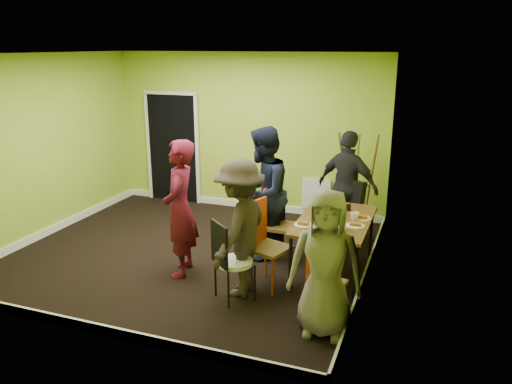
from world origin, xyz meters
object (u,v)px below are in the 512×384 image
at_px(chair_left_far, 277,219).
at_px(chair_left_near, 263,239).
at_px(person_standing, 180,209).
at_px(person_back_end, 348,187).
at_px(thermos, 330,208).
at_px(orange_bottle, 338,213).
at_px(chair_bentwood, 229,257).
at_px(person_front_end, 326,264).
at_px(easel, 357,182).
at_px(person_left_far, 263,193).
at_px(chair_back_end, 350,199).
at_px(chair_front_end, 324,278).
at_px(dining_table, 335,223).
at_px(person_left_near, 240,228).
at_px(blue_bottle, 342,221).

relative_size(chair_left_far, chair_left_near, 0.97).
xyz_separation_m(person_standing, person_back_end, (1.81, 1.93, -0.05)).
bearing_deg(thermos, orange_bottle, 41.79).
height_order(chair_bentwood, person_front_end, person_front_end).
height_order(chair_left_far, person_back_end, person_back_end).
bearing_deg(person_front_end, thermos, 95.71).
distance_m(easel, person_left_far, 1.86).
bearing_deg(thermos, person_front_end, -79.66).
bearing_deg(chair_left_near, chair_left_far, -156.34).
xyz_separation_m(thermos, orange_bottle, (0.08, 0.07, -0.07)).
height_order(chair_left_near, thermos, chair_left_near).
height_order(chair_back_end, person_back_end, person_back_end).
bearing_deg(chair_bentwood, chair_front_end, 38.37).
bearing_deg(person_standing, dining_table, 94.79).
bearing_deg(orange_bottle, chair_back_end, 90.28).
bearing_deg(chair_back_end, chair_front_end, 117.68).
distance_m(orange_bottle, person_front_end, 1.61).
relative_size(dining_table, chair_left_far, 1.43).
bearing_deg(person_front_end, person_back_end, 90.83).
xyz_separation_m(chair_back_end, person_left_near, (-0.94, -2.04, 0.14)).
height_order(person_back_end, person_front_end, person_back_end).
distance_m(chair_left_near, person_front_end, 1.28).
xyz_separation_m(chair_front_end, orange_bottle, (-0.13, 1.33, 0.31)).
xyz_separation_m(thermos, person_back_end, (0.02, 1.16, -0.01)).
bearing_deg(dining_table, thermos, 142.57).
relative_size(chair_front_end, person_front_end, 0.55).
bearing_deg(chair_back_end, person_left_near, 89.48).
bearing_deg(person_standing, person_left_far, 122.11).
distance_m(easel, person_back_end, 0.51).
height_order(easel, person_back_end, person_back_end).
xyz_separation_m(easel, orange_bottle, (0.00, -1.59, -0.00)).
xyz_separation_m(dining_table, blue_bottle, (0.15, -0.37, 0.17)).
height_order(easel, blue_bottle, easel).
bearing_deg(person_back_end, chair_back_end, 134.91).
xyz_separation_m(thermos, blue_bottle, (0.23, -0.43, -0.00)).
relative_size(person_back_end, person_front_end, 1.09).
relative_size(dining_table, orange_bottle, 17.15).
bearing_deg(person_standing, person_left_near, 59.89).
bearing_deg(chair_back_end, person_back_end, -40.87).
relative_size(chair_left_near, person_standing, 0.61).
xyz_separation_m(chair_bentwood, person_standing, (-0.87, 0.46, 0.35)).
bearing_deg(chair_left_near, person_standing, -68.81).
height_order(easel, thermos, easel).
distance_m(chair_bentwood, easel, 3.06).
relative_size(chair_left_near, person_left_near, 0.65).
relative_size(chair_left_near, chair_bentwood, 1.10).
height_order(chair_left_far, thermos, chair_left_far).
height_order(chair_left_near, chair_front_end, chair_left_near).
height_order(chair_left_far, blue_bottle, chair_left_far).
relative_size(chair_front_end, person_left_near, 0.52).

